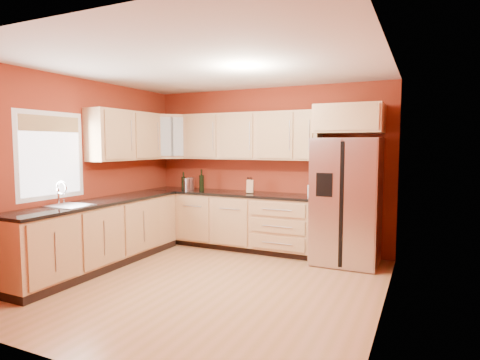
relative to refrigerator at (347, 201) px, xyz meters
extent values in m
plane|color=#A4713F|center=(-1.35, -1.62, -0.89)|extent=(4.00, 4.00, 0.00)
plane|color=silver|center=(-1.35, -1.62, 1.71)|extent=(4.00, 4.00, 0.00)
cube|color=maroon|center=(-1.35, 0.38, 0.41)|extent=(4.00, 0.04, 2.60)
cube|color=maroon|center=(-1.35, -3.62, 0.41)|extent=(4.00, 0.04, 2.60)
cube|color=maroon|center=(-3.35, -1.62, 0.41)|extent=(0.04, 4.00, 2.60)
cube|color=maroon|center=(0.65, -1.62, 0.41)|extent=(0.04, 4.00, 2.60)
cube|color=#AA7952|center=(-1.90, 0.07, -0.45)|extent=(2.90, 0.60, 0.88)
cube|color=#AA7952|center=(-3.05, -1.62, -0.45)|extent=(0.60, 2.80, 0.88)
cube|color=black|center=(-1.90, 0.06, 0.01)|extent=(2.90, 0.62, 0.04)
cube|color=black|center=(-3.04, -1.62, 0.01)|extent=(0.62, 2.80, 0.04)
cube|color=#AA7952|center=(-1.60, 0.21, 0.94)|extent=(2.30, 0.33, 0.75)
cube|color=#AA7952|center=(-3.19, -0.90, 0.94)|extent=(0.33, 1.35, 0.75)
cube|color=#AA7952|center=(-3.02, 0.04, 0.94)|extent=(0.67, 0.67, 0.75)
cube|color=#AA7952|center=(0.00, 0.07, 1.16)|extent=(0.92, 0.60, 0.40)
cube|color=#B1B0B5|center=(0.00, 0.00, 0.00)|extent=(0.90, 0.75, 1.78)
cube|color=white|center=(-3.33, -2.12, 0.66)|extent=(0.03, 0.90, 1.00)
cylinder|color=#B1B0B5|center=(-2.69, 0.06, 0.13)|extent=(0.14, 0.14, 0.20)
cylinder|color=#B1B0B5|center=(-2.66, 0.11, 0.13)|extent=(0.16, 0.16, 0.21)
cube|color=#AF7D55|center=(-1.52, 0.06, 0.14)|extent=(0.13, 0.12, 0.21)
cylinder|color=white|center=(-0.55, 0.07, 0.14)|extent=(0.09, 0.09, 0.21)
camera|label=1|loc=(1.01, -5.73, 0.79)|focal=30.00mm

